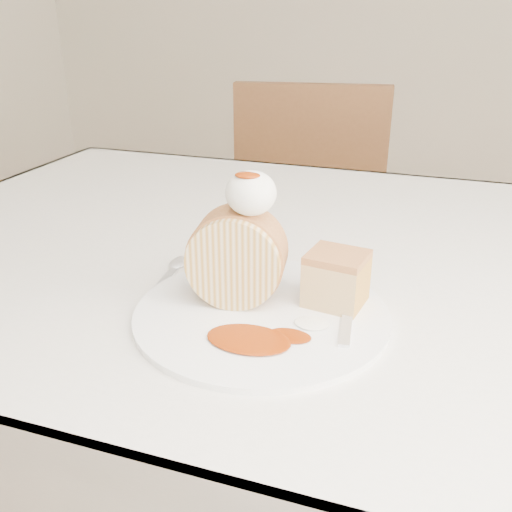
% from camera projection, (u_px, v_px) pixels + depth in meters
% --- Properties ---
extents(table, '(1.40, 0.90, 0.75)m').
position_uv_depth(table, '(327.00, 307.00, 0.85)').
color(table, beige).
rests_on(table, ground).
extents(chair_far, '(0.48, 0.48, 0.88)m').
position_uv_depth(chair_far, '(310.00, 208.00, 1.73)').
color(chair_far, brown).
rests_on(chair_far, ground).
extents(plate, '(0.32, 0.32, 0.01)m').
position_uv_depth(plate, '(262.00, 314.00, 0.64)').
color(plate, white).
rests_on(plate, table).
extents(roulade_slice, '(0.11, 0.07, 0.11)m').
position_uv_depth(roulade_slice, '(236.00, 257.00, 0.64)').
color(roulade_slice, '#CDB88E').
rests_on(roulade_slice, plate).
extents(cake_chunk, '(0.07, 0.07, 0.05)m').
position_uv_depth(cake_chunk, '(336.00, 282.00, 0.64)').
color(cake_chunk, '#A6723F').
rests_on(cake_chunk, plate).
extents(whipped_cream, '(0.06, 0.06, 0.05)m').
position_uv_depth(whipped_cream, '(251.00, 193.00, 0.61)').
color(whipped_cream, white).
rests_on(whipped_cream, roulade_slice).
extents(caramel_drizzle, '(0.03, 0.02, 0.01)m').
position_uv_depth(caramel_drizzle, '(248.00, 169.00, 0.59)').
color(caramel_drizzle, maroon).
rests_on(caramel_drizzle, whipped_cream).
extents(caramel_pool, '(0.10, 0.07, 0.00)m').
position_uv_depth(caramel_pool, '(249.00, 339.00, 0.58)').
color(caramel_pool, maroon).
rests_on(caramel_pool, plate).
extents(fork, '(0.04, 0.17, 0.00)m').
position_uv_depth(fork, '(347.00, 316.00, 0.62)').
color(fork, silver).
rests_on(fork, plate).
extents(spoon, '(0.04, 0.14, 0.00)m').
position_uv_depth(spoon, '(158.00, 288.00, 0.70)').
color(spoon, silver).
rests_on(spoon, table).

